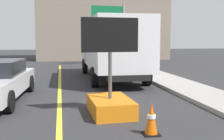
{
  "coord_description": "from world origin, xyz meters",
  "views": [
    {
      "loc": [
        0.07,
        1.51,
        2.1
      ],
      "look_at": [
        1.17,
        7.39,
        1.43
      ],
      "focal_mm": 43.96,
      "sensor_mm": 36.0,
      "label": 1
    }
  ],
  "objects": [
    {
      "name": "box_truck",
      "position": [
        2.73,
        15.61,
        1.72
      ],
      "size": [
        2.7,
        7.93,
        3.11
      ],
      "color": "black",
      "rests_on": "ground"
    },
    {
      "name": "arrow_board_trailer",
      "position": [
        1.42,
        8.99,
        0.48
      ],
      "size": [
        1.6,
        1.85,
        2.7
      ],
      "color": "orange",
      "rests_on": "ground"
    },
    {
      "name": "highway_guide_sign",
      "position": [
        4.46,
        23.78,
        3.42
      ],
      "size": [
        2.78,
        0.35,
        5.0
      ],
      "color": "gray",
      "rests_on": "ground"
    },
    {
      "name": "far_building_block",
      "position": [
        4.51,
        31.5,
        4.49
      ],
      "size": [
        13.49,
        6.3,
        8.98
      ],
      "primitive_type": "cube",
      "color": "gray",
      "rests_on": "ground"
    },
    {
      "name": "traffic_cone_mid_lane",
      "position": [
        2.01,
        7.14,
        0.36
      ],
      "size": [
        0.36,
        0.36,
        0.72
      ],
      "color": "black",
      "rests_on": "ground"
    }
  ]
}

